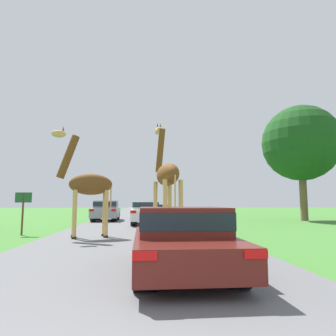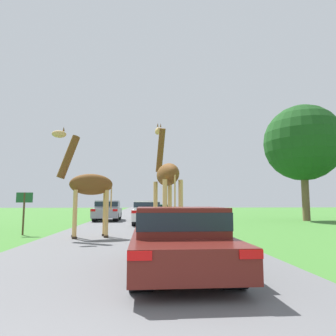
{
  "view_description": "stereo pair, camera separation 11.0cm",
  "coord_description": "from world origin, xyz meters",
  "px_view_note": "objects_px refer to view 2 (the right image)",
  "views": [
    {
      "loc": [
        0.23,
        -1.27,
        1.41
      ],
      "look_at": [
        1.24,
        10.16,
        2.73
      ],
      "focal_mm": 32.0,
      "sensor_mm": 36.0,
      "label": 1
    },
    {
      "loc": [
        0.34,
        -1.28,
        1.41
      ],
      "look_at": [
        1.24,
        10.16,
        2.73
      ],
      "focal_mm": 32.0,
      "sensor_mm": 36.0,
      "label": 2
    }
  ],
  "objects_px": {
    "sign_post": "(24,205)",
    "car_far_ahead": "(160,210)",
    "giraffe_near_road": "(167,178)",
    "car_lead_maroon": "(179,238)",
    "giraffe_companion": "(88,183)",
    "car_queue_right": "(147,212)",
    "tree_left_edge": "(303,143)",
    "car_queue_left": "(108,210)"
  },
  "relations": [
    {
      "from": "tree_left_edge",
      "to": "car_lead_maroon",
      "type": "bearing_deg",
      "value": -126.01
    },
    {
      "from": "giraffe_companion",
      "to": "tree_left_edge",
      "type": "height_order",
      "value": "tree_left_edge"
    },
    {
      "from": "giraffe_near_road",
      "to": "car_lead_maroon",
      "type": "height_order",
      "value": "giraffe_near_road"
    },
    {
      "from": "giraffe_near_road",
      "to": "tree_left_edge",
      "type": "bearing_deg",
      "value": 29.85
    },
    {
      "from": "tree_left_edge",
      "to": "sign_post",
      "type": "bearing_deg",
      "value": -153.94
    },
    {
      "from": "giraffe_near_road",
      "to": "car_queue_right",
      "type": "xyz_separation_m",
      "value": [
        -0.7,
        7.96,
        -1.56
      ]
    },
    {
      "from": "sign_post",
      "to": "car_queue_right",
      "type": "bearing_deg",
      "value": 47.19
    },
    {
      "from": "sign_post",
      "to": "car_far_ahead",
      "type": "bearing_deg",
      "value": 65.35
    },
    {
      "from": "car_queue_right",
      "to": "car_far_ahead",
      "type": "bearing_deg",
      "value": 81.57
    },
    {
      "from": "car_lead_maroon",
      "to": "car_far_ahead",
      "type": "xyz_separation_m",
      "value": [
        0.74,
        22.12,
        -0.03
      ]
    },
    {
      "from": "giraffe_near_road",
      "to": "sign_post",
      "type": "distance_m",
      "value": 6.56
    },
    {
      "from": "car_queue_right",
      "to": "tree_left_edge",
      "type": "bearing_deg",
      "value": 12.89
    },
    {
      "from": "giraffe_companion",
      "to": "car_far_ahead",
      "type": "xyz_separation_m",
      "value": [
        3.79,
        15.82,
        -1.52
      ]
    },
    {
      "from": "car_far_ahead",
      "to": "sign_post",
      "type": "bearing_deg",
      "value": -114.65
    },
    {
      "from": "giraffe_near_road",
      "to": "car_far_ahead",
      "type": "bearing_deg",
      "value": 74.87
    },
    {
      "from": "car_queue_right",
      "to": "giraffe_companion",
      "type": "bearing_deg",
      "value": -109.48
    },
    {
      "from": "giraffe_companion",
      "to": "sign_post",
      "type": "height_order",
      "value": "giraffe_companion"
    },
    {
      "from": "tree_left_edge",
      "to": "car_far_ahead",
      "type": "bearing_deg",
      "value": 151.43
    },
    {
      "from": "giraffe_companion",
      "to": "car_queue_left",
      "type": "bearing_deg",
      "value": -12.33
    },
    {
      "from": "giraffe_companion",
      "to": "car_queue_left",
      "type": "distance_m",
      "value": 11.41
    },
    {
      "from": "giraffe_near_road",
      "to": "car_lead_maroon",
      "type": "distance_m",
      "value": 5.62
    },
    {
      "from": "car_queue_left",
      "to": "car_far_ahead",
      "type": "height_order",
      "value": "car_queue_left"
    },
    {
      "from": "car_far_ahead",
      "to": "tree_left_edge",
      "type": "bearing_deg",
      "value": -28.57
    },
    {
      "from": "giraffe_companion",
      "to": "car_queue_right",
      "type": "xyz_separation_m",
      "value": [
        2.49,
        7.03,
        -1.38
      ]
    },
    {
      "from": "car_queue_right",
      "to": "sign_post",
      "type": "xyz_separation_m",
      "value": [
        -5.41,
        -5.84,
        0.48
      ]
    },
    {
      "from": "tree_left_edge",
      "to": "giraffe_companion",
      "type": "bearing_deg",
      "value": -146.33
    },
    {
      "from": "giraffe_near_road",
      "to": "giraffe_companion",
      "type": "height_order",
      "value": "giraffe_near_road"
    },
    {
      "from": "car_lead_maroon",
      "to": "car_queue_left",
      "type": "bearing_deg",
      "value": 101.43
    },
    {
      "from": "giraffe_near_road",
      "to": "giraffe_companion",
      "type": "xyz_separation_m",
      "value": [
        -3.19,
        0.93,
        -0.18
      ]
    },
    {
      "from": "giraffe_companion",
      "to": "car_far_ahead",
      "type": "bearing_deg",
      "value": -28.41
    },
    {
      "from": "car_queue_right",
      "to": "car_queue_left",
      "type": "xyz_separation_m",
      "value": [
        -3.0,
        4.29,
        0.01
      ]
    },
    {
      "from": "car_far_ahead",
      "to": "sign_post",
      "type": "relative_size",
      "value": 2.21
    },
    {
      "from": "car_queue_right",
      "to": "car_far_ahead",
      "type": "distance_m",
      "value": 8.89
    },
    {
      "from": "car_far_ahead",
      "to": "tree_left_edge",
      "type": "xyz_separation_m",
      "value": [
        10.98,
        -5.98,
        5.4
      ]
    },
    {
      "from": "car_lead_maroon",
      "to": "car_queue_left",
      "type": "distance_m",
      "value": 17.97
    },
    {
      "from": "giraffe_near_road",
      "to": "car_queue_right",
      "type": "distance_m",
      "value": 8.14
    },
    {
      "from": "giraffe_near_road",
      "to": "tree_left_edge",
      "type": "relative_size",
      "value": 0.53
    },
    {
      "from": "tree_left_edge",
      "to": "sign_post",
      "type": "xyz_separation_m",
      "value": [
        -17.7,
        -8.66,
        -4.78
      ]
    },
    {
      "from": "car_lead_maroon",
      "to": "tree_left_edge",
      "type": "bearing_deg",
      "value": 53.99
    },
    {
      "from": "car_lead_maroon",
      "to": "sign_post",
      "type": "xyz_separation_m",
      "value": [
        -5.97,
        7.48,
        0.59
      ]
    },
    {
      "from": "giraffe_companion",
      "to": "tree_left_edge",
      "type": "bearing_deg",
      "value": -71.27
    },
    {
      "from": "sign_post",
      "to": "giraffe_companion",
      "type": "bearing_deg",
      "value": -22.04
    }
  ]
}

